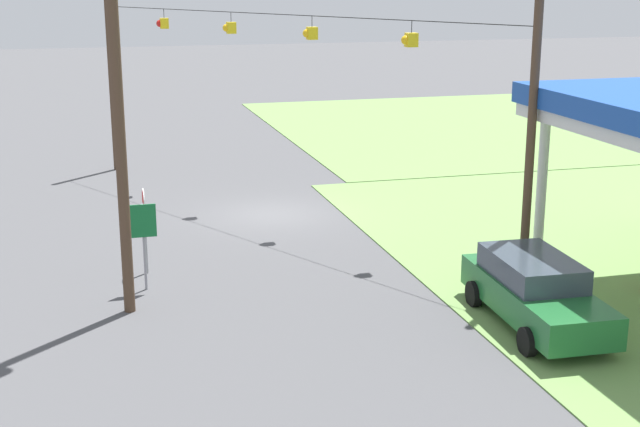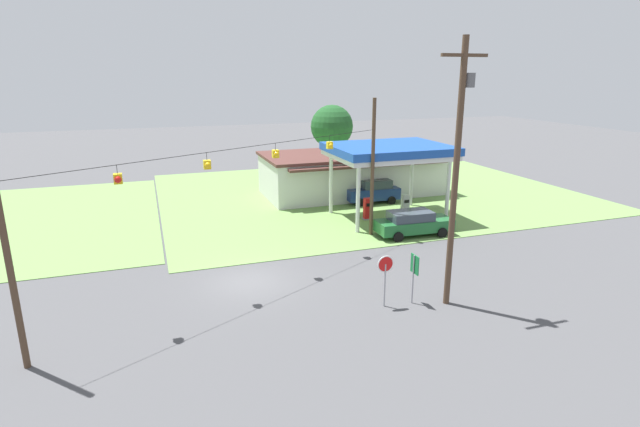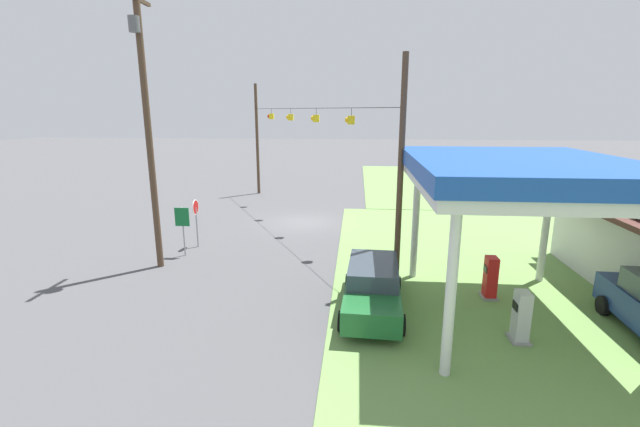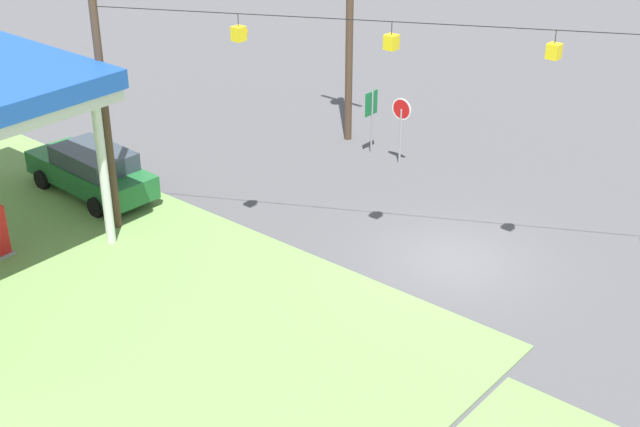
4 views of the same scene
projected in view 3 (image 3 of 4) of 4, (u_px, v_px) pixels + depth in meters
The scene contains 10 objects.
ground_plane at pixel (304, 222), 27.07m from camera, with size 160.00×160.00×0.00m, color #4C4C4F.
grass_verge_opposite_corner at pixel (489, 183), 41.20m from camera, with size 24.00×24.00×0.04m, color #6B934C.
gas_station_canopy at pixel (517, 174), 13.46m from camera, with size 8.36×6.58×5.47m.
fuel_pump_near at pixel (490, 279), 15.94m from camera, with size 0.71×0.56×1.64m.
fuel_pump_far at pixel (521, 318), 12.94m from camera, with size 0.71×0.56×1.64m.
car_at_pumps_front at pixel (373, 286), 15.03m from camera, with size 5.19×2.29×1.70m.
stop_sign_roadside at pixel (196, 213), 21.81m from camera, with size 0.80×0.08×2.50m.
route_sign at pixel (182, 222), 20.47m from camera, with size 0.10×0.70×2.40m.
utility_pole_main at pixel (147, 117), 17.87m from camera, with size 2.20×0.44×12.00m.
signal_span_gantry at pixel (303, 144), 25.92m from camera, with size 18.82×10.24×8.99m.
Camera 3 is at (25.99, 3.32, 6.92)m, focal length 24.00 mm.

